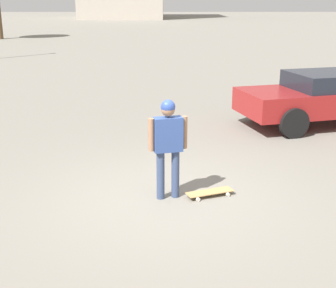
{
  "coord_description": "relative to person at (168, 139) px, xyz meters",
  "views": [
    {
      "loc": [
        -7.05,
        0.05,
        3.11
      ],
      "look_at": [
        0.0,
        0.0,
        0.92
      ],
      "focal_mm": 50.0,
      "sensor_mm": 36.0,
      "label": 1
    }
  ],
  "objects": [
    {
      "name": "skateboard",
      "position": [
        0.05,
        -0.69,
        -0.93
      ],
      "size": [
        0.5,
        0.83,
        0.08
      ],
      "rotation": [
        0.0,
        0.0,
        1.94
      ],
      "color": "tan",
      "rests_on": "ground_plane"
    },
    {
      "name": "car_parked_near",
      "position": [
        4.6,
        -4.02,
        -0.26
      ],
      "size": [
        2.79,
        4.59,
        1.35
      ],
      "rotation": [
        0.0,
        0.0,
        1.83
      ],
      "color": "maroon",
      "rests_on": "ground_plane"
    },
    {
      "name": "ground_plane",
      "position": [
        0.0,
        0.0,
        -1.0
      ],
      "size": [
        220.0,
        220.0,
        0.0
      ],
      "primitive_type": "plane",
      "color": "gray"
    },
    {
      "name": "person",
      "position": [
        0.0,
        0.0,
        0.0
      ],
      "size": [
        0.31,
        0.61,
        1.63
      ],
      "rotation": [
        0.0,
        0.0,
        -1.32
      ],
      "color": "#38476B",
      "rests_on": "ground_plane"
    }
  ]
}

